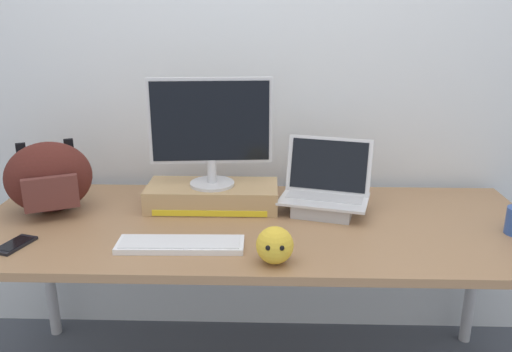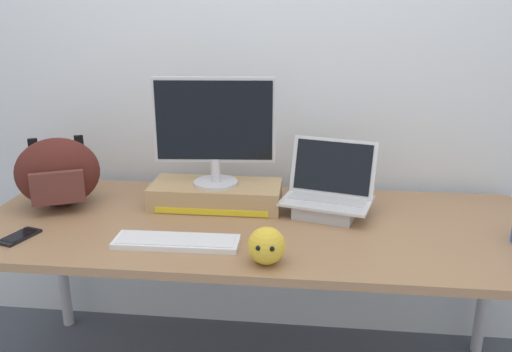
{
  "view_description": "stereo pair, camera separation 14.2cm",
  "coord_description": "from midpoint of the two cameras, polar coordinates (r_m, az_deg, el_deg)",
  "views": [
    {
      "loc": [
        0.05,
        -1.77,
        1.5
      ],
      "look_at": [
        0.0,
        0.0,
        0.92
      ],
      "focal_mm": 36.38,
      "sensor_mm": 36.0,
      "label": 1
    },
    {
      "loc": [
        0.19,
        -1.76,
        1.5
      ],
      "look_at": [
        0.0,
        0.0,
        0.92
      ],
      "focal_mm": 36.38,
      "sensor_mm": 36.0,
      "label": 2
    }
  ],
  "objects": [
    {
      "name": "desktop_monitor",
      "position": [
        1.99,
        -2.57,
        5.26
      ],
      "size": [
        0.47,
        0.17,
        0.42
      ],
      "rotation": [
        0.0,
        0.0,
        0.08
      ],
      "color": "silver",
      "rests_on": "toner_box_yellow"
    },
    {
      "name": "cell_phone",
      "position": [
        1.95,
        -22.71,
        -6.18
      ],
      "size": [
        0.11,
        0.16,
        0.01
      ],
      "rotation": [
        0.0,
        0.0,
        -0.3
      ],
      "color": "black",
      "rests_on": "desk"
    },
    {
      "name": "plush_toy",
      "position": [
        1.61,
        3.71,
        -7.7
      ],
      "size": [
        0.12,
        0.12,
        0.12
      ],
      "color": "gold",
      "rests_on": "desk"
    },
    {
      "name": "toner_box_yellow",
      "position": [
        2.07,
        -2.46,
        -2.09
      ],
      "size": [
        0.51,
        0.23,
        0.09
      ],
      "color": "tan",
      "rests_on": "desk"
    },
    {
      "name": "open_laptop",
      "position": [
        2.02,
        9.88,
        -2.58
      ],
      "size": [
        0.38,
        0.3,
        0.28
      ],
      "rotation": [
        0.0,
        0.0,
        -0.26
      ],
      "color": "#ADADB2",
      "rests_on": "desk"
    },
    {
      "name": "desk",
      "position": [
        1.95,
        2.09,
        -6.75
      ],
      "size": [
        2.07,
        0.82,
        0.74
      ],
      "color": "#99704C",
      "rests_on": "ground"
    },
    {
      "name": "back_wall",
      "position": [
        2.29,
        3.25,
        13.06
      ],
      "size": [
        7.0,
        0.1,
        2.6
      ],
      "primitive_type": "cube",
      "color": "silver",
      "rests_on": "ground"
    },
    {
      "name": "messenger_backpack",
      "position": [
        2.16,
        -19.22,
        0.31
      ],
      "size": [
        0.37,
        0.31,
        0.28
      ],
      "rotation": [
        0.0,
        0.0,
        0.42
      ],
      "color": "#4C1E19",
      "rests_on": "desk"
    },
    {
      "name": "external_keyboard",
      "position": [
        1.76,
        -6.45,
        -7.23
      ],
      "size": [
        0.42,
        0.13,
        0.02
      ],
      "rotation": [
        0.0,
        0.0,
        0.02
      ],
      "color": "white",
      "rests_on": "desk"
    }
  ]
}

